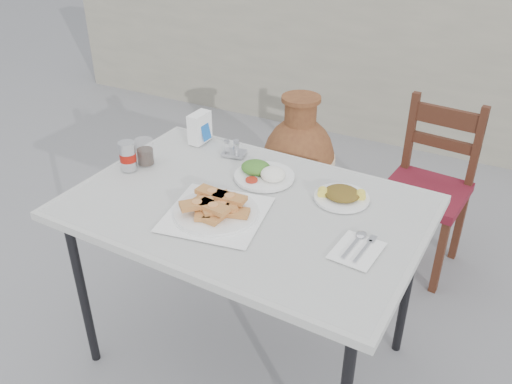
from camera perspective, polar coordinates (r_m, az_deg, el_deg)
The scene contains 13 objects.
ground at distance 2.56m, azimuth -1.79°, elevation -15.81°, with size 80.00×80.00×0.00m, color slate.
cafe_table at distance 2.05m, azimuth -1.06°, elevation -2.45°, with size 1.33×0.93×0.79m.
pide_plate at distance 1.94m, azimuth -4.26°, elevation -1.57°, with size 0.40×0.40×0.07m.
salad_rice_plate at distance 2.17m, azimuth 0.81°, elevation 2.04°, with size 0.24×0.24×0.06m.
salad_chopped_plate at distance 2.05m, azimuth 9.02°, elevation -0.32°, with size 0.21×0.21×0.04m.
soda_can at distance 2.28m, azimuth -13.35°, elevation 3.73°, with size 0.07×0.07×0.12m.
cola_glass at distance 2.31m, azimuth -11.60°, elevation 4.03°, with size 0.08×0.08×0.11m.
napkin_holder at distance 2.46m, azimuth -5.95°, elevation 6.76°, with size 0.08×0.12×0.14m.
condiment_caddy at distance 2.35m, azimuth -2.36°, elevation 4.47°, with size 0.11×0.09×0.07m.
cutlery_napkin at distance 1.81m, azimuth 10.68°, elevation -5.76°, with size 0.15×0.20×0.01m.
chair at distance 2.91m, azimuth 17.62°, elevation 0.55°, with size 0.43×0.43×0.89m.
terracotta_urn at distance 3.27m, azimuth 4.49°, elevation 3.27°, with size 0.44×0.44×0.76m.
back_wall at distance 4.30m, azimuth 15.08°, elevation 12.78°, with size 6.00×0.25×1.20m, color gray.
Camera 1 is at (0.89, -1.52, 1.86)m, focal length 38.00 mm.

